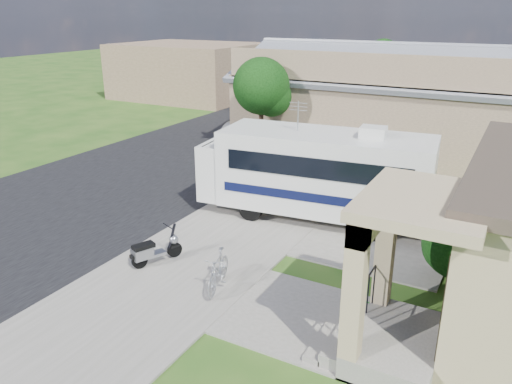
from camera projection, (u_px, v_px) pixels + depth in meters
The scene contains 18 objects.
ground at pixel (227, 271), 12.99m from camera, with size 120.00×120.00×0.00m, color #1D4713.
street_slab at pixel (205, 147), 24.60m from camera, with size 9.00×80.00×0.02m, color black.
sidewalk_slab at pixel (329, 165), 21.67m from camera, with size 4.00×80.00×0.06m, color slate.
driveway_slab at pixel (340, 221), 16.01m from camera, with size 7.00×6.00×0.05m, color slate.
walk_slab at pixel (320, 323), 10.81m from camera, with size 4.00×3.00×0.05m, color slate.
warehouse at pixel (380, 108), 23.81m from camera, with size 12.50×8.40×5.04m.
distant_bldg_far at pixel (189, 71), 38.08m from camera, with size 10.00×8.00×4.00m, color brown.
distant_bldg_near at pixel (281, 63), 47.20m from camera, with size 8.00×7.00×3.20m, color brown.
street_tree_a at pixel (264, 89), 20.99m from camera, with size 2.44×2.40×4.58m.
street_tree_b at pixel (344, 64), 29.18m from camera, with size 2.44×2.40×4.73m.
street_tree_c at pixel (384, 57), 36.69m from camera, with size 2.44×2.40×4.42m.
motorhome at pixel (316, 171), 15.75m from camera, with size 7.48×3.08×3.73m.
shrub at pixel (463, 240), 11.93m from camera, with size 1.93×1.84×2.37m.
scooter at pixel (153, 250), 13.13m from camera, with size 0.80×1.41×0.97m.
bicycle at pixel (218, 273), 11.96m from camera, with size 0.44×1.57×0.94m, color #96979D.
pickup_truck at pixel (263, 123), 25.92m from camera, with size 2.76×5.98×1.66m, color silver.
van at pixel (301, 101), 32.00m from camera, with size 2.44×6.00×1.74m, color silver.
garden_hose at pixel (365, 309), 11.21m from camera, with size 0.34×0.34×0.15m, color #197116.
Camera 1 is at (6.18, -9.71, 6.41)m, focal length 35.00 mm.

